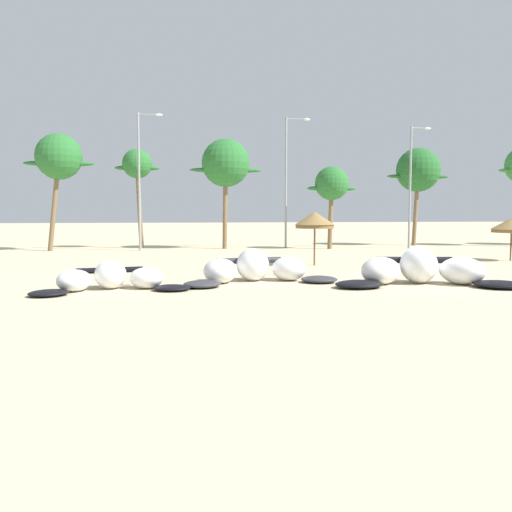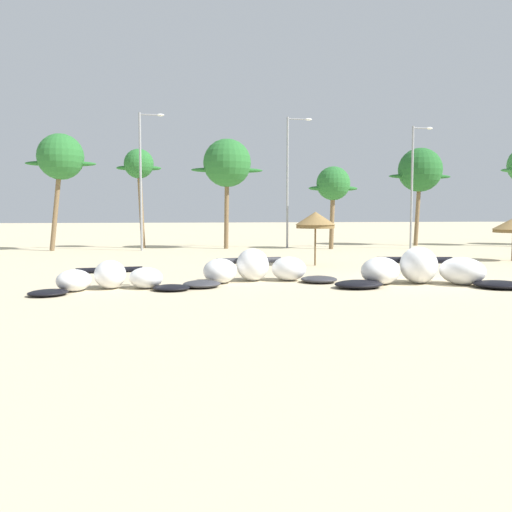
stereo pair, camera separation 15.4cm
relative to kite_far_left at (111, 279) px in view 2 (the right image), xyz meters
name	(u,v)px [view 2 (the right image)]	position (x,y,z in m)	size (l,w,h in m)	color
ground_plane	(418,280)	(13.10, 0.97, -0.43)	(260.00, 260.00, 0.00)	beige
kite_far_left	(111,279)	(0.00, 0.00, 0.00)	(6.14, 3.25, 1.13)	black
kite_left	(255,269)	(5.90, 1.51, 0.11)	(6.96, 3.66, 1.42)	#333338
kite_left_of_center	(421,270)	(12.62, -0.35, 0.16)	(7.82, 4.30, 1.54)	black
beach_umbrella_near_van	(315,220)	(10.31, 8.10, 2.13)	(2.26, 2.26, 3.03)	brown
palm_leftmost	(60,158)	(-6.11, 22.37, 6.73)	(5.29, 3.53, 9.00)	brown
palm_left	(139,166)	(-0.34, 24.49, 6.33)	(3.64, 2.43, 8.19)	brown
palm_left_of_gap	(227,164)	(6.79, 22.75, 6.48)	(5.84, 3.89, 8.92)	brown
palm_center_left	(333,185)	(15.22, 21.11, 4.78)	(4.09, 2.72, 6.68)	brown
palm_center_right	(420,171)	(24.20, 24.46, 6.26)	(5.84, 3.89, 8.70)	brown
lamppost_west	(142,175)	(0.10, 21.46, 5.43)	(1.96, 0.24, 10.59)	gray
lamppost_west_center	(289,176)	(11.99, 22.96, 5.56)	(2.13, 0.24, 10.81)	gray
lamppost_east_center	(414,181)	(21.88, 20.70, 5.09)	(1.78, 0.24, 9.96)	gray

